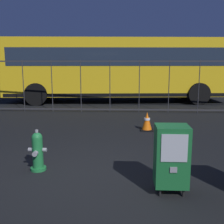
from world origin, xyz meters
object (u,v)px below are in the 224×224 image
newspaper_box_primary (171,156)px  bus_near (117,66)px  traffic_cone (147,121)px  fire_hydrant (38,151)px

newspaper_box_primary → bus_near: bearing=96.3°
newspaper_box_primary → traffic_cone: size_ratio=1.92×
bus_near → fire_hydrant: bearing=-101.7°
newspaper_box_primary → bus_near: size_ratio=0.10×
newspaper_box_primary → bus_near: (-1.06, 9.62, 1.14)m
fire_hydrant → newspaper_box_primary: 2.37m
newspaper_box_primary → bus_near: bus_near is taller
fire_hydrant → bus_near: 9.05m
traffic_cone → bus_near: bearing=99.8°
fire_hydrant → newspaper_box_primary: newspaper_box_primary is taller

